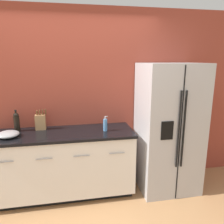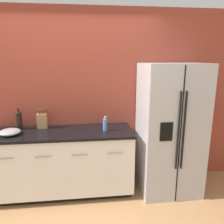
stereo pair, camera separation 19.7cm
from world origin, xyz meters
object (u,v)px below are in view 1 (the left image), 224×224
object	(u,v)px
knife_block	(41,122)
soap_dispenser	(105,125)
refrigerator	(168,128)
mixing_bowl	(8,134)
wine_bottle	(17,121)

from	to	relation	value
knife_block	soap_dispenser	size ratio (longest dim) A/B	1.42
refrigerator	mixing_bowl	xyz separation A→B (m)	(-2.15, -0.02, 0.05)
wine_bottle	knife_block	bearing A→B (deg)	3.24
wine_bottle	mixing_bowl	size ratio (longest dim) A/B	1.10
knife_block	mixing_bowl	distance (m)	0.45
refrigerator	wine_bottle	bearing A→B (deg)	174.18
soap_dispenser	mixing_bowl	world-z (taller)	soap_dispenser
knife_block	wine_bottle	xyz separation A→B (m)	(-0.31, -0.02, 0.02)
knife_block	wine_bottle	world-z (taller)	wine_bottle
wine_bottle	soap_dispenser	distance (m)	1.20
knife_block	soap_dispenser	distance (m)	0.90
refrigerator	soap_dispenser	xyz separation A→B (m)	(-0.92, 0.01, 0.10)
refrigerator	knife_block	size ratio (longest dim) A/B	6.30
knife_block	soap_dispenser	xyz separation A→B (m)	(0.87, -0.22, -0.03)
soap_dispenser	mixing_bowl	size ratio (longest dim) A/B	0.77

